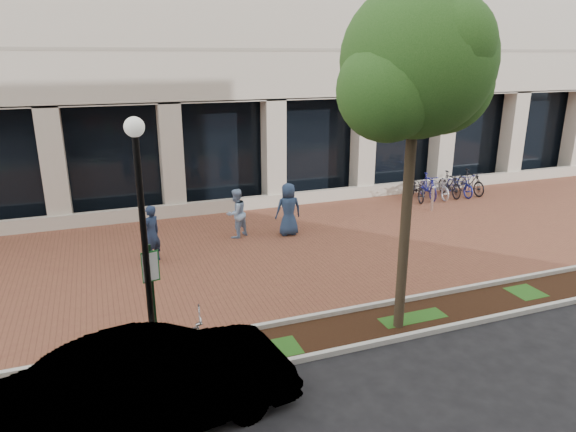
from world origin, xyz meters
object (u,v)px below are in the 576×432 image
object	(u,v)px
lamppost	(144,232)
pedestrian_right	(288,209)
street_tree	(418,72)
pedestrian_left	(151,234)
locked_bicycle	(172,341)
bike_rack_cluster	(444,185)
bollard	(432,198)
parking_sign	(153,287)
pedestrian_mid	(236,213)
sedan_near_curb	(156,384)

from	to	relation	value
lamppost	pedestrian_right	world-z (taller)	lamppost
street_tree	pedestrian_left	size ratio (longest dim) A/B	4.19
locked_bicycle	bike_rack_cluster	distance (m)	15.36
bollard	locked_bicycle	bearing A→B (deg)	-147.36
locked_bicycle	bollard	world-z (taller)	locked_bicycle
locked_bicycle	bike_rack_cluster	xyz separation A→B (m)	(12.72, 8.62, -0.05)
parking_sign	street_tree	bearing A→B (deg)	-18.26
lamppost	bike_rack_cluster	size ratio (longest dim) A/B	1.35
street_tree	pedestrian_left	bearing A→B (deg)	129.41
street_tree	bike_rack_cluster	xyz separation A→B (m)	(7.72, 8.81, -5.00)
street_tree	pedestrian_right	xyz separation A→B (m)	(-0.19, 6.60, -4.61)
pedestrian_right	pedestrian_left	bearing A→B (deg)	11.63
bollard	bike_rack_cluster	bearing A→B (deg)	42.55
pedestrian_left	parking_sign	bearing A→B (deg)	48.50
street_tree	bike_rack_cluster	bearing A→B (deg)	48.77
pedestrian_mid	bike_rack_cluster	size ratio (longest dim) A/B	0.46
pedestrian_right	pedestrian_mid	bearing A→B (deg)	-11.74
pedestrian_mid	sedan_near_curb	xyz separation A→B (m)	(-3.58, -8.37, -0.07)
pedestrian_right	locked_bicycle	bearing A→B (deg)	54.52
bollard	pedestrian_right	bearing A→B (deg)	-173.97
sedan_near_curb	lamppost	bearing A→B (deg)	-12.43
pedestrian_left	bike_rack_cluster	xyz separation A→B (m)	(12.46, 3.03, -0.35)
bike_rack_cluster	sedan_near_curb	world-z (taller)	sedan_near_curb
sedan_near_curb	pedestrian_left	bearing A→B (deg)	-13.66
street_tree	bollard	xyz separation A→B (m)	(6.03, 7.25, -5.00)
pedestrian_right	bollard	xyz separation A→B (m)	(6.22, 0.66, -0.39)
pedestrian_right	street_tree	bearing A→B (deg)	93.07
lamppost	bollard	xyz separation A→B (m)	(11.34, 6.71, -2.19)
lamppost	street_tree	bearing A→B (deg)	-5.80
pedestrian_right	parking_sign	bearing A→B (deg)	51.27
locked_bicycle	bike_rack_cluster	bearing A→B (deg)	-48.58
lamppost	street_tree	world-z (taller)	street_tree
lamppost	pedestrian_left	xyz separation A→B (m)	(0.57, 5.24, -1.84)
bollard	bike_rack_cluster	world-z (taller)	bike_rack_cluster
street_tree	bollard	world-z (taller)	street_tree
pedestrian_left	bollard	size ratio (longest dim) A/B	1.72
locked_bicycle	pedestrian_mid	world-z (taller)	pedestrian_mid
pedestrian_left	lamppost	bearing A→B (deg)	47.72
locked_bicycle	pedestrian_mid	xyz separation A→B (m)	(3.11, 6.80, 0.27)
pedestrian_mid	sedan_near_curb	bearing A→B (deg)	36.02
parking_sign	sedan_near_curb	bearing A→B (deg)	-108.13
sedan_near_curb	bollard	bearing A→B (deg)	-61.01
street_tree	sedan_near_curb	bearing A→B (deg)	-165.86
pedestrian_mid	pedestrian_right	distance (m)	1.74
street_tree	bollard	bearing A→B (deg)	50.29
bollard	sedan_near_curb	world-z (taller)	sedan_near_curb
pedestrian_left	pedestrian_mid	distance (m)	3.11
parking_sign	bollard	size ratio (longest dim) A/B	2.42
street_tree	sedan_near_curb	world-z (taller)	street_tree
street_tree	locked_bicycle	distance (m)	7.04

